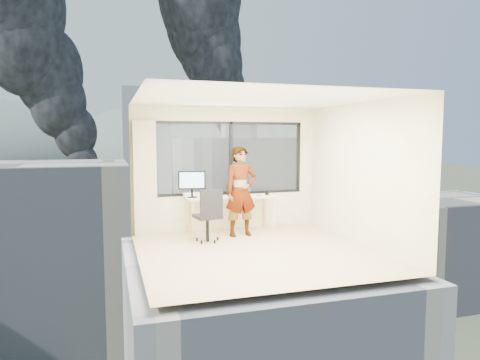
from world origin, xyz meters
name	(u,v)px	position (x,y,z in m)	size (l,w,h in m)	color
floor	(257,251)	(0.00, 0.00, 0.00)	(4.00, 4.00, 0.01)	beige
ceiling	(257,99)	(0.00, 0.00, 2.60)	(4.00, 4.00, 0.01)	white
wall_front	(310,190)	(0.00, -2.00, 1.30)	(4.00, 0.01, 2.60)	beige
wall_left	(137,180)	(-2.00, 0.00, 1.30)	(0.01, 4.00, 2.60)	beige
wall_right	(360,174)	(2.00, 0.00, 1.30)	(0.01, 4.00, 2.60)	beige
window_wall	(229,158)	(0.05, 2.00, 1.52)	(3.30, 0.16, 1.55)	black
curtain	(145,178)	(-1.72, 1.88, 1.15)	(0.45, 0.14, 2.30)	beige
desk	(231,214)	(0.00, 1.66, 0.38)	(1.80, 0.60, 0.75)	beige
chair	(207,215)	(-0.65, 0.97, 0.51)	(0.52, 0.52, 1.03)	black
person	(241,191)	(0.10, 1.25, 0.90)	(0.65, 0.43, 1.79)	#2D2D33
monitor	(192,184)	(-0.80, 1.72, 1.03)	(0.55, 0.12, 0.55)	black
game_console	(192,194)	(-0.77, 1.88, 0.79)	(0.35, 0.29, 0.08)	white
laptop	(237,191)	(0.13, 1.62, 0.86)	(0.34, 0.36, 0.22)	black
cellphone	(259,195)	(0.60, 1.56, 0.76)	(0.10, 0.05, 0.01)	black
pen_cup	(267,192)	(0.80, 1.66, 0.80)	(0.08, 0.08, 0.10)	black
handbag	(245,190)	(0.38, 1.86, 0.85)	(0.26, 0.13, 0.20)	#0C4D3E
exterior_ground	(118,195)	(0.00, 120.00, -14.00)	(400.00, 400.00, 0.04)	#515B3D
near_bldg_a	(24,252)	(-9.00, 30.00, -7.00)	(16.00, 12.00, 14.00)	beige
near_bldg_b	(246,211)	(12.00, 38.00, -6.00)	(14.00, 13.00, 16.00)	white
near_bldg_c	(445,247)	(30.00, 28.00, -9.00)	(12.00, 10.00, 10.00)	beige
far_tower_b	(146,142)	(8.00, 120.00, 1.00)	(13.00, 13.00, 30.00)	silver
far_tower_c	(247,147)	(45.00, 140.00, -1.00)	(15.00, 15.00, 26.00)	silver
hill_b	(243,159)	(100.00, 320.00, -14.00)	(300.00, 220.00, 96.00)	slate
tree_b	(222,324)	(4.00, 18.00, -9.50)	(7.60, 7.60, 9.00)	#24511B
tree_c	(319,228)	(22.00, 40.00, -9.00)	(8.40, 8.40, 10.00)	#24511B
smoke_plume_a	(81,27)	(-10.00, 150.00, 39.00)	(40.00, 24.00, 90.00)	black
smoke_plume_b	(248,79)	(55.00, 170.00, 27.00)	(30.00, 18.00, 70.00)	black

